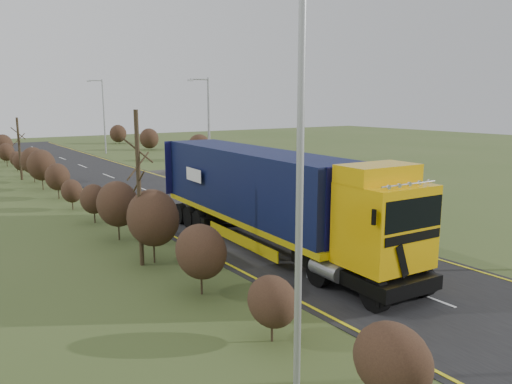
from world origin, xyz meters
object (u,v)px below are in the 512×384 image
object	(u,v)px
lorry	(269,194)
speed_sign	(219,165)
car_red_hatchback	(255,182)
car_blue_sedan	(203,166)

from	to	relation	value
lorry	speed_sign	xyz separation A→B (m)	(5.38, 13.47, -0.58)
car_red_hatchback	speed_sign	distance (m)	2.81
lorry	speed_sign	distance (m)	14.52
lorry	car_blue_sedan	world-z (taller)	lorry
car_red_hatchback	car_blue_sedan	size ratio (longest dim) A/B	1.07
car_red_hatchback	lorry	bearing A→B (deg)	72.79
lorry	speed_sign	size ratio (longest dim) A/B	5.92
car_blue_sedan	speed_sign	distance (m)	9.35
car_red_hatchback	car_blue_sedan	world-z (taller)	car_red_hatchback
car_blue_sedan	car_red_hatchback	bearing A→B (deg)	82.12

